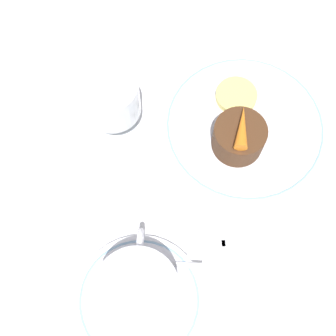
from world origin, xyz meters
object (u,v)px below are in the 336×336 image
dinner_plate (244,125)px  dessert_cake (239,137)px  wine_glass (111,99)px  fork (236,243)px  coffee_cup (138,292)px

dinner_plate → dessert_cake: size_ratio=3.35×
wine_glass → fork: (-0.16, -0.16, -0.07)m
dinner_plate → wine_glass: (-0.00, 0.18, 0.06)m
dessert_cake → wine_glass: bearing=79.9°
dinner_plate → dessert_cake: bearing=160.0°
fork → wine_glass: bearing=45.3°
wine_glass → fork: size_ratio=0.60×
coffee_cup → wine_glass: size_ratio=1.14×
wine_glass → fork: 0.24m
coffee_cup → fork: size_ratio=0.68×
wine_glass → dessert_cake: size_ratio=1.57×
fork → dessert_cake: (0.13, -0.00, 0.03)m
coffee_cup → fork: coffee_cup is taller
fork → dessert_cake: dessert_cake is taller
coffee_cup → dessert_cake: size_ratio=1.78×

